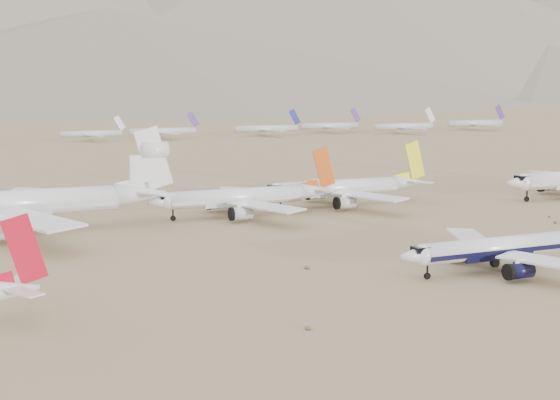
# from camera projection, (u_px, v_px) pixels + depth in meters

# --- Properties ---
(ground) EXTENTS (7000.00, 7000.00, 0.00)m
(ground) POSITION_uv_depth(u_px,v_px,m) (509.00, 271.00, 129.43)
(ground) COLOR #7B6447
(ground) RESTS_ON ground
(main_airliner) EXTENTS (39.73, 38.80, 14.02)m
(main_airliner) POSITION_uv_depth(u_px,v_px,m) (508.00, 247.00, 129.43)
(main_airliner) COLOR white
(main_airliner) RESTS_ON ground
(row2_gold_tail) EXTENTS (44.51, 43.53, 15.85)m
(row2_gold_tail) POSITION_uv_depth(u_px,v_px,m) (344.00, 188.00, 196.88)
(row2_gold_tail) COLOR white
(row2_gold_tail) RESTS_ON ground
(row2_orange_tail) EXTENTS (43.93, 42.98, 15.67)m
(row2_orange_tail) POSITION_uv_depth(u_px,v_px,m) (245.00, 197.00, 181.50)
(row2_orange_tail) COLOR white
(row2_orange_tail) RESTS_ON ground
(row2_white_trijet) EXTENTS (60.88, 59.50, 21.57)m
(row2_white_trijet) POSITION_uv_depth(u_px,v_px,m) (23.00, 203.00, 161.33)
(row2_white_trijet) COLOR white
(row2_white_trijet) RESTS_ON ground
(distant_storage_row) EXTENTS (532.39, 61.87, 13.92)m
(distant_storage_row) POSITION_uv_depth(u_px,v_px,m) (140.00, 132.00, 416.23)
(distant_storage_row) COLOR silver
(distant_storage_row) RESTS_ON ground
(mountain_range) EXTENTS (7354.00, 3024.00, 470.00)m
(mountain_range) POSITION_uv_depth(u_px,v_px,m) (18.00, 4.00, 1624.84)
(mountain_range) COLOR slate
(mountain_range) RESTS_ON ground
(foothills) EXTENTS (4637.50, 1395.00, 155.00)m
(foothills) POSITION_uv_depth(u_px,v_px,m) (332.00, 60.00, 1323.83)
(foothills) COLOR slate
(foothills) RESTS_ON ground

